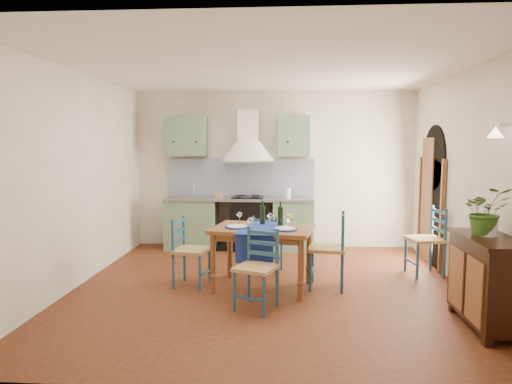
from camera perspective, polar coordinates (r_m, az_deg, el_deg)
floor at (r=6.05m, az=1.55°, el=-11.87°), size 5.00×5.00×0.00m
back_wall at (r=8.12m, az=-1.10°, el=0.29°), size 5.00×0.96×2.80m
right_wall at (r=6.47m, az=24.35°, el=0.85°), size 0.26×5.00×2.80m
left_wall at (r=6.38m, az=-21.45°, el=1.47°), size 0.04×5.00×2.80m
ceiling at (r=5.84m, az=1.63°, el=15.33°), size 5.00×5.00×0.01m
dining_table at (r=5.86m, az=0.86°, el=-5.34°), size 1.39×1.08×1.11m
chair_near at (r=5.21m, az=0.16°, el=-9.48°), size 0.55×0.55×0.91m
chair_far at (r=6.63m, az=1.40°, el=-6.39°), size 0.47×0.47×0.84m
chair_left at (r=6.07m, az=-8.34°, el=-7.28°), size 0.49×0.49×0.91m
chair_right at (r=6.00m, az=9.20°, el=-7.07°), size 0.51×0.51×0.99m
chair_spare at (r=6.96m, az=20.63°, el=-5.62°), size 0.52×0.52×0.97m
sideboard at (r=5.22m, az=27.04°, el=-9.64°), size 0.50×1.05×0.94m
potted_plant at (r=5.18m, az=26.78°, el=-2.13°), size 0.45×0.40×0.50m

